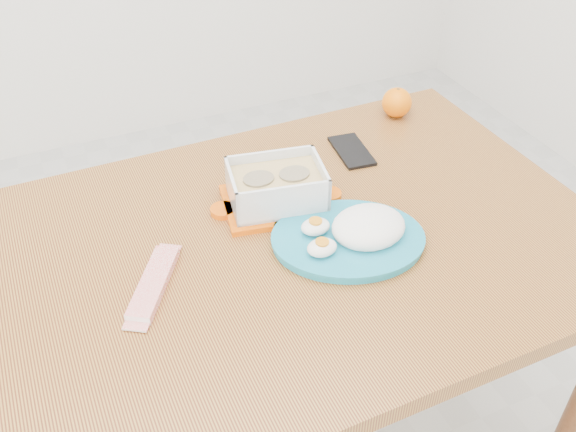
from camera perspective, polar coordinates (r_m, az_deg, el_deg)
name	(u,v)px	position (r m, az deg, el deg)	size (l,w,h in m)	color
dining_table	(288,274)	(1.33, 0.00, -5.17)	(1.27, 0.86, 0.75)	olive
food_container	(277,187)	(1.33, -1.01, 2.56)	(0.25, 0.20, 0.09)	#E25706
orange_fruit	(397,102)	(1.68, 9.65, 9.92)	(0.08, 0.08, 0.08)	orange
rice_plate	(355,232)	(1.25, 5.95, -1.46)	(0.38, 0.38, 0.08)	teal
candy_bar	(154,283)	(1.19, -11.86, -5.85)	(0.18, 0.05, 0.02)	red
smartphone	(352,151)	(1.53, 5.68, 5.78)	(0.07, 0.14, 0.01)	black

